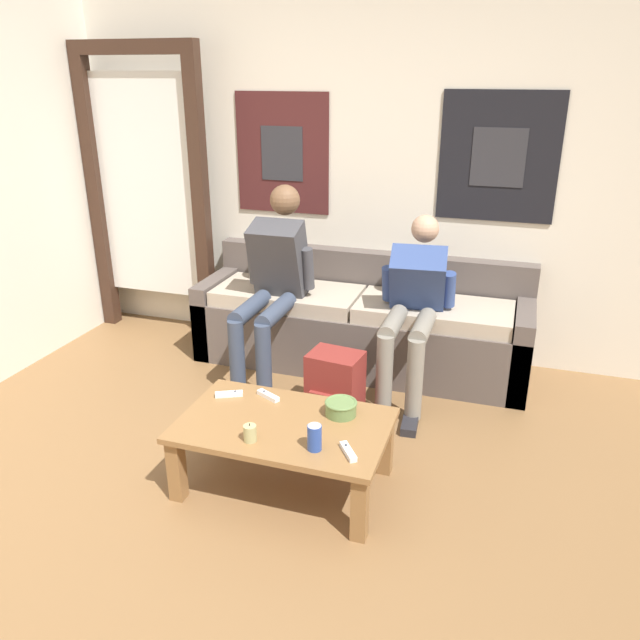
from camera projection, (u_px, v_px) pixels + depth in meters
name	position (u px, v px, depth m)	size (l,w,h in m)	color
ground_plane	(209.00, 556.00, 2.69)	(18.00, 18.00, 0.00)	brown
wall_back	(359.00, 174.00, 4.35)	(10.00, 0.07, 2.55)	silver
door_frame	(146.00, 179.00, 4.64)	(1.00, 0.10, 2.15)	#382319
couch	(361.00, 325.00, 4.37)	(2.29, 0.68, 0.75)	#564C47
coffee_table	(284.00, 433.00, 3.05)	(1.02, 0.63, 0.36)	olive
person_seated_adult	(273.00, 278.00, 4.07)	(0.47, 0.94, 1.25)	#384256
person_seated_teen	(414.00, 302.00, 3.85)	(0.47, 0.94, 1.10)	gray
backpack	(334.00, 387.00, 3.71)	(0.33, 0.29, 0.41)	maroon
ceramic_bowl	(341.00, 407.00, 3.08)	(0.16, 0.16, 0.08)	#607F47
pillar_candle	(250.00, 433.00, 2.86)	(0.06, 0.06, 0.09)	tan
drink_can_blue	(314.00, 437.00, 2.79)	(0.07, 0.07, 0.12)	#28479E
game_controller_near_left	(268.00, 396.00, 3.25)	(0.14, 0.10, 0.03)	white
game_controller_near_right	(229.00, 394.00, 3.27)	(0.14, 0.09, 0.03)	white
game_controller_far_center	(348.00, 452.00, 2.78)	(0.11, 0.14, 0.03)	white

